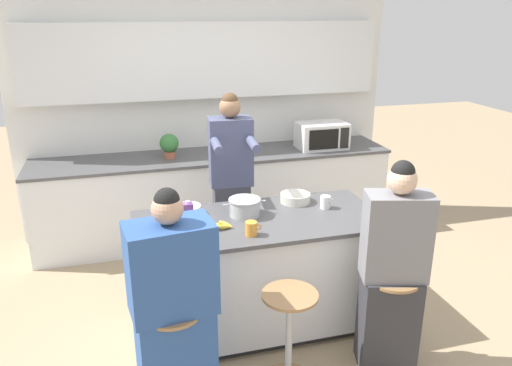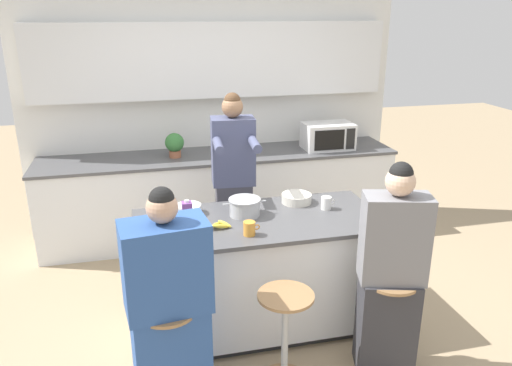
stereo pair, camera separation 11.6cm
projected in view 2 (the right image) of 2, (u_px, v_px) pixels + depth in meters
The scene contains 19 objects.
ground_plane at pixel (258, 323), 3.90m from camera, with size 16.00×16.00×0.00m, color tan.
wall_back at pixel (213, 87), 5.23m from camera, with size 3.96×0.22×2.70m.
back_counter at pixel (221, 195), 5.29m from camera, with size 3.67×0.69×0.90m.
kitchen_island at pixel (259, 272), 3.75m from camera, with size 1.79×0.81×0.88m.
bar_stool_leftmost at pixel (170, 355), 3.00m from camera, with size 0.38×0.38×0.68m.
bar_stool_center at pixel (285, 339), 3.14m from camera, with size 0.38×0.38×0.68m.
bar_stool_rightmost at pixel (387, 322), 3.31m from camera, with size 0.38×0.38×0.68m.
person_cooking at pixel (234, 193), 4.23m from camera, with size 0.39×0.56×1.69m.
person_wrapped_blanket at pixel (169, 309), 2.90m from camera, with size 0.51×0.34×1.43m.
person_seated_near at pixel (390, 280), 3.21m from camera, with size 0.45×0.35×1.47m.
cooking_pot at pixel (245, 207), 3.66m from camera, with size 0.32×0.24×0.13m.
fruit_bowl at pixel (296, 198), 3.90m from camera, with size 0.23×0.23×0.07m.
mixing_bowl_steel at pixel (189, 209), 3.69m from camera, with size 0.19×0.19×0.07m.
coffee_cup_near at pixel (326, 203), 3.77m from camera, with size 0.11×0.08×0.10m.
coffee_cup_far at pixel (249, 228), 3.34m from camera, with size 0.11×0.08×0.10m.
banana_bunch at pixel (221, 225), 3.45m from camera, with size 0.16×0.11×0.05m.
juice_carton at pixel (187, 215), 3.42m from camera, with size 0.07×0.07×0.21m.
microwave at pixel (328, 136), 5.31m from camera, with size 0.52×0.34×0.27m.
potted_plant at pixel (175, 144), 5.00m from camera, with size 0.19×0.19×0.25m.
Camera 2 is at (-0.79, -3.22, 2.32)m, focal length 35.00 mm.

